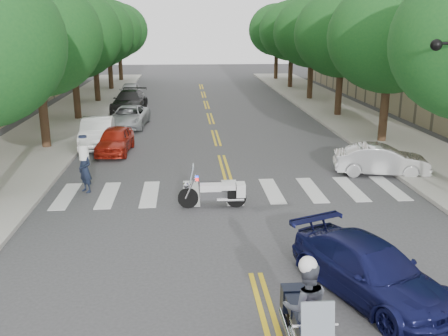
{
  "coord_description": "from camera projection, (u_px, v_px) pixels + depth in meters",
  "views": [
    {
      "loc": [
        -1.71,
        -11.43,
        6.15
      ],
      "look_at": [
        -0.39,
        5.32,
        1.3
      ],
      "focal_mm": 40.0,
      "sensor_mm": 36.0,
      "label": 1
    }
  ],
  "objects": [
    {
      "name": "ground",
      "position": [
        255.0,
        274.0,
        12.78
      ],
      "size": [
        140.0,
        140.0,
        0.0
      ],
      "primitive_type": "plane",
      "color": "#38383A",
      "rests_on": "ground"
    },
    {
      "name": "sidewalk_left",
      "position": [
        68.0,
        119.0,
        33.11
      ],
      "size": [
        5.0,
        60.0,
        0.15
      ],
      "primitive_type": "cube",
      "color": "#9E9991",
      "rests_on": "ground"
    },
    {
      "name": "sidewalk_right",
      "position": [
        347.0,
        115.0,
        34.55
      ],
      "size": [
        5.0,
        60.0,
        0.15
      ],
      "primitive_type": "cube",
      "color": "#9E9991",
      "rests_on": "ground"
    },
    {
      "name": "tree_l_1",
      "position": [
        36.0,
        37.0,
        23.98
      ],
      "size": [
        6.4,
        6.4,
        8.45
      ],
      "color": "#382316",
      "rests_on": "ground"
    },
    {
      "name": "tree_l_2",
      "position": [
        71.0,
        34.0,
        31.65
      ],
      "size": [
        6.4,
        6.4,
        8.45
      ],
      "color": "#382316",
      "rests_on": "ground"
    },
    {
      "name": "tree_l_3",
      "position": [
        93.0,
        32.0,
        39.31
      ],
      "size": [
        6.4,
        6.4,
        8.45
      ],
      "color": "#382316",
      "rests_on": "ground"
    },
    {
      "name": "tree_l_4",
      "position": [
        108.0,
        31.0,
        46.97
      ],
      "size": [
        6.4,
        6.4,
        8.45
      ],
      "color": "#382316",
      "rests_on": "ground"
    },
    {
      "name": "tree_l_5",
      "position": [
        118.0,
        30.0,
        54.63
      ],
      "size": [
        6.4,
        6.4,
        8.45
      ],
      "color": "#382316",
      "rests_on": "ground"
    },
    {
      "name": "tree_r_1",
      "position": [
        391.0,
        37.0,
        25.31
      ],
      "size": [
        6.4,
        6.4,
        8.45
      ],
      "color": "#382316",
      "rests_on": "ground"
    },
    {
      "name": "tree_r_2",
      "position": [
        342.0,
        34.0,
        32.98
      ],
      "size": [
        6.4,
        6.4,
        8.45
      ],
      "color": "#382316",
      "rests_on": "ground"
    },
    {
      "name": "tree_r_3",
      "position": [
        312.0,
        32.0,
        40.64
      ],
      "size": [
        6.4,
        6.4,
        8.45
      ],
      "color": "#382316",
      "rests_on": "ground"
    },
    {
      "name": "tree_r_4",
      "position": [
        292.0,
        31.0,
        48.3
      ],
      "size": [
        6.4,
        6.4,
        8.45
      ],
      "color": "#382316",
      "rests_on": "ground"
    },
    {
      "name": "tree_r_5",
      "position": [
        277.0,
        30.0,
        55.97
      ],
      "size": [
        6.4,
        6.4,
        8.45
      ],
      "color": "#382316",
      "rests_on": "ground"
    },
    {
      "name": "motorcycle_police",
      "position": [
        305.0,
        313.0,
        9.34
      ],
      "size": [
        0.88,
        2.62,
        2.13
      ],
      "rotation": [
        0.0,
        0.0,
        3.13
      ],
      "color": "black",
      "rests_on": "ground"
    },
    {
      "name": "motorcycle_parked",
      "position": [
        218.0,
        193.0,
        17.3
      ],
      "size": [
        2.38,
        0.52,
        1.54
      ],
      "rotation": [
        0.0,
        0.0,
        1.56
      ],
      "color": "black",
      "rests_on": "ground"
    },
    {
      "name": "officer_standing",
      "position": [
        85.0,
        170.0,
        18.8
      ],
      "size": [
        0.75,
        0.75,
        1.76
      ],
      "primitive_type": "imported",
      "rotation": [
        0.0,
        0.0,
        -0.8
      ],
      "color": "black",
      "rests_on": "ground"
    },
    {
      "name": "convertible",
      "position": [
        381.0,
        160.0,
        21.05
      ],
      "size": [
        4.09,
        2.12,
        1.28
      ],
      "primitive_type": "imported",
      "rotation": [
        0.0,
        0.0,
        1.37
      ],
      "color": "silver",
      "rests_on": "ground"
    },
    {
      "name": "sedan_blue",
      "position": [
        370.0,
        270.0,
        11.57
      ],
      "size": [
        3.41,
        4.85,
        1.3
      ],
      "primitive_type": "imported",
      "rotation": [
        0.0,
        0.0,
        0.4
      ],
      "color": "#0F123F",
      "rests_on": "ground"
    },
    {
      "name": "parked_car_a",
      "position": [
        115.0,
        140.0,
        24.66
      ],
      "size": [
        1.75,
        3.86,
        1.29
      ],
      "primitive_type": "imported",
      "rotation": [
        0.0,
        0.0,
        -0.06
      ],
      "color": "#A41F11",
      "rests_on": "ground"
    },
    {
      "name": "parked_car_b",
      "position": [
        97.0,
        132.0,
        25.99
      ],
      "size": [
        1.9,
        4.58,
        1.47
      ],
      "primitive_type": "imported",
      "rotation": [
        0.0,
        0.0,
        0.08
      ],
      "color": "white",
      "rests_on": "ground"
    },
    {
      "name": "parked_car_c",
      "position": [
        129.0,
        117.0,
        30.88
      ],
      "size": [
        2.5,
        4.78,
        1.29
      ],
      "primitive_type": "imported",
      "rotation": [
        0.0,
        0.0,
        -0.08
      ],
      "color": "#9FA3A7",
      "rests_on": "ground"
    },
    {
      "name": "parked_car_d",
      "position": [
        129.0,
        101.0,
        36.43
      ],
      "size": [
        2.54,
        5.37,
        1.51
      ],
      "primitive_type": "imported",
      "rotation": [
        0.0,
        0.0,
        -0.08
      ],
      "color": "black",
      "rests_on": "ground"
    },
    {
      "name": "parked_car_e",
      "position": [
        130.0,
        91.0,
        42.11
      ],
      "size": [
        1.75,
        4.22,
        1.43
      ],
      "primitive_type": "imported",
      "rotation": [
        0.0,
        0.0,
        0.02
      ],
      "color": "#ABABB0",
      "rests_on": "ground"
    }
  ]
}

